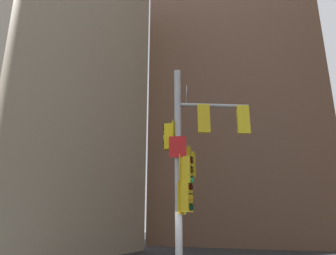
{
  "coord_description": "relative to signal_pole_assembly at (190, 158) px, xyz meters",
  "views": [
    {
      "loc": [
        4.08,
        -10.82,
        2.12
      ],
      "look_at": [
        -0.32,
        -0.2,
        5.61
      ],
      "focal_mm": 33.76,
      "sensor_mm": 36.0,
      "label": 1
    }
  ],
  "objects": [
    {
      "name": "building_tower_left",
      "position": [
        -16.03,
        5.55,
        9.92
      ],
      "size": [
        15.16,
        15.16,
        28.88
      ],
      "primitive_type": "cube",
      "color": "tan",
      "rests_on": "ground"
    },
    {
      "name": "signal_pole_assembly",
      "position": [
        0.0,
        0.0,
        0.0
      ],
      "size": [
        3.15,
        3.13,
        8.01
      ],
      "color": "#B2B2B5",
      "rests_on": "ground"
    },
    {
      "name": "building_mid_block",
      "position": [
        -1.69,
        26.9,
        22.09
      ],
      "size": [
        17.98,
        17.98,
        53.23
      ],
      "primitive_type": "cube",
      "color": "brown",
      "rests_on": "ground"
    }
  ]
}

